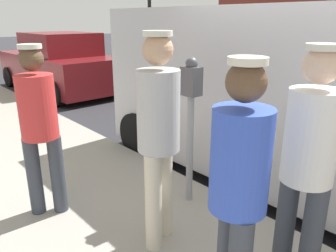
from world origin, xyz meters
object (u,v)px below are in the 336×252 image
at_px(pedestrian_in_red, 39,122).
at_px(pedestrian_in_gray, 158,129).
at_px(pedestrian_in_blue, 239,184).
at_px(pedestrian_in_white, 308,158).
at_px(parked_van, 304,95).
at_px(parking_meter_near, 191,107).
at_px(parked_sedan_behind, 60,65).

distance_m(pedestrian_in_red, pedestrian_in_gray, 1.22).
bearing_deg(pedestrian_in_gray, pedestrian_in_blue, 80.19).
relative_size(pedestrian_in_gray, pedestrian_in_white, 1.03).
distance_m(pedestrian_in_gray, pedestrian_in_blue, 0.92).
relative_size(pedestrian_in_blue, pedestrian_in_white, 0.97).
height_order(pedestrian_in_blue, parked_van, parked_van).
bearing_deg(parking_meter_near, pedestrian_in_gray, 24.81).
xyz_separation_m(parking_meter_near, pedestrian_in_white, (0.24, 1.33, -0.04)).
distance_m(pedestrian_in_blue, pedestrian_in_white, 0.60).
bearing_deg(pedestrian_in_blue, pedestrian_in_white, 168.77).
bearing_deg(parking_meter_near, pedestrian_in_white, 79.62).
distance_m(pedestrian_in_blue, parked_sedan_behind, 8.52).
xyz_separation_m(pedestrian_in_red, parked_sedan_behind, (-2.89, -6.14, -0.35)).
bearing_deg(pedestrian_in_gray, pedestrian_in_red, -63.42).
bearing_deg(pedestrian_in_red, parked_sedan_behind, -115.20).
xyz_separation_m(pedestrian_in_gray, parked_sedan_behind, (-2.35, -7.23, -0.43)).
relative_size(pedestrian_in_red, pedestrian_in_blue, 0.98).
height_order(pedestrian_in_white, parked_sedan_behind, pedestrian_in_white).
xyz_separation_m(parking_meter_near, parked_van, (-1.50, 0.41, -0.03)).
relative_size(parking_meter_near, pedestrian_in_blue, 0.90).
bearing_deg(pedestrian_in_blue, pedestrian_in_red, -78.98).
height_order(pedestrian_in_red, pedestrian_in_blue, pedestrian_in_blue).
xyz_separation_m(pedestrian_in_red, pedestrian_in_white, (-0.98, 2.11, 0.05)).
bearing_deg(parked_sedan_behind, pedestrian_in_white, 76.94).
relative_size(pedestrian_in_gray, parked_sedan_behind, 0.40).
bearing_deg(parked_sedan_behind, parking_meter_near, 76.43).
height_order(pedestrian_in_gray, parked_sedan_behind, pedestrian_in_gray).
bearing_deg(pedestrian_in_red, parked_van, 156.43).
relative_size(parking_meter_near, pedestrian_in_red, 0.92).
bearing_deg(parking_meter_near, pedestrian_in_red, -32.44).
xyz_separation_m(pedestrian_in_gray, parked_van, (-2.18, 0.10, -0.03)).
distance_m(pedestrian_in_white, parked_van, 1.97).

